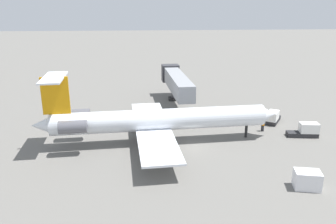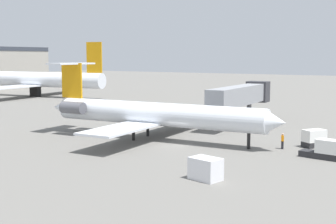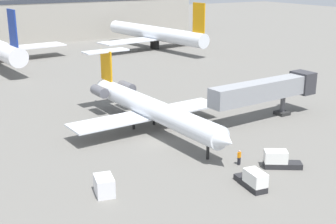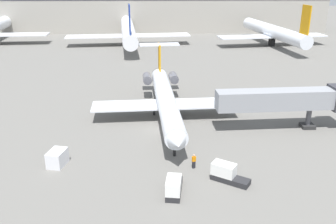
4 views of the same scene
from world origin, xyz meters
name	(u,v)px [view 2 (image 2 of 4)]	position (x,y,z in m)	size (l,w,h in m)	color
ground_plane	(177,145)	(0.00, 0.00, -0.05)	(400.00, 400.00, 0.10)	#66635E
regional_jet	(148,113)	(1.22, 4.71, 3.11)	(21.79, 31.18, 8.94)	silver
jet_bridge	(243,95)	(18.17, 0.06, 4.24)	(18.42, 3.91, 5.91)	gray
ground_crew_marshaller	(282,141)	(4.02, -10.66, 0.86)	(0.47, 0.39, 1.69)	black
baggage_tug_lead	(326,150)	(1.57, -15.73, 0.84)	(1.92, 4.15, 1.90)	#262628
baggage_tug_trailing	(317,139)	(7.17, -13.40, 0.84)	(4.11, 3.36, 1.90)	#262628
cargo_container_uld	(206,169)	(-11.25, -9.52, 0.89)	(2.15, 2.73, 1.78)	silver
parked_airliner_centre	(36,80)	(34.25, 61.35, 4.11)	(32.90, 38.67, 13.03)	silver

